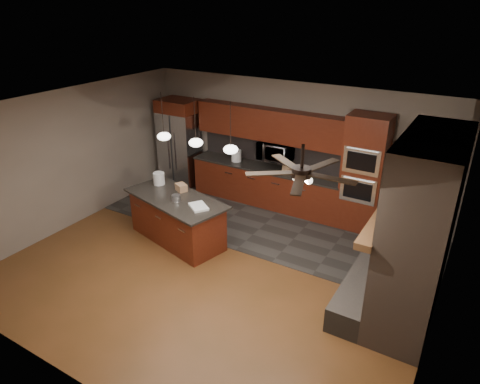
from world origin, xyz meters
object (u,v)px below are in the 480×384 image
Objects in this scene: oven_tower at (364,174)px; white_bucket at (159,179)px; microwave at (276,151)px; paint_can at (176,198)px; kitchen_island at (177,219)px; refrigerator at (181,143)px; counter_box at (288,168)px; counter_bucket at (236,156)px; cardboard_box at (181,187)px; paint_tray at (199,207)px.

white_bucket is (-3.57, -1.99, -0.15)m from oven_tower.
oven_tower is 1.98m from microwave.
kitchen_island is at bearing 135.11° from paint_can.
oven_tower reaches higher than refrigerator.
kitchen_island is 10.57× the size of counter_box.
counter_bucket is at bearing 72.89° from white_bucket.
counter_bucket is at bearing 105.65° from kitchen_island.
counter_bucket is at bearing 114.30° from cardboard_box.
paint_tray is at bearing -19.18° from white_bucket.
white_bucket reaches higher than counter_bucket.
refrigerator is 2.92m from paint_can.
microwave reaches higher than counter_bucket.
microwave is 3.38× the size of counter_box.
cardboard_box is (-0.09, 0.31, 0.53)m from kitchen_island.
oven_tower is at bearing 22.21° from counter_box.
oven_tower is at bearing -1.66° from microwave.
refrigerator reaches higher than counter_box.
cardboard_box is (1.53, -1.95, -0.10)m from refrigerator.
paint_tray is at bearing -2.37° from paint_can.
refrigerator reaches higher than paint_tray.
cardboard_box is (-0.72, 0.43, 0.05)m from paint_tray.
refrigerator is 8.84× the size of white_bucket.
paint_tray is (0.63, -0.12, 0.47)m from kitchen_island.
oven_tower is 9.06× the size of counter_bucket.
counter_bucket is (-0.06, 2.34, 0.57)m from kitchen_island.
microwave is 2.33m from cardboard_box.
cardboard_box is 0.86× the size of counter_bucket.
cardboard_box is 2.03m from counter_bucket.
microwave is 1.02m from counter_bucket.
counter_box is (1.27, 2.29, 0.54)m from kitchen_island.
counter_box is (1.17, 2.38, 0.03)m from paint_can.
cardboard_box is at bearing -103.84° from counter_box.
oven_tower is 3.34m from paint_tray.
cardboard_box is (-1.01, -2.08, -0.31)m from microwave.
paint_can is 0.43× the size of paint_tray.
oven_tower is 3.61m from cardboard_box.
paint_can is (-2.79, -2.43, -0.22)m from oven_tower.
refrigerator reaches higher than cardboard_box.
microwave reaches higher than counter_box.
kitchen_island is 10.14× the size of cardboard_box.
paint_tray reaches higher than kitchen_island.
microwave is at bearing -175.10° from counter_box.
oven_tower is at bearing 41.03° from paint_can.
refrigerator is at bearing 153.36° from cardboard_box.
white_bucket is at bearing -164.46° from paint_tray.
white_bucket is at bearing -157.47° from cardboard_box.
microwave is at bearing 118.22° from paint_tray.
cardboard_box reaches higher than kitchen_island.
oven_tower is 10.55× the size of cardboard_box.
counter_box is (1.33, -0.05, -0.02)m from counter_bucket.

